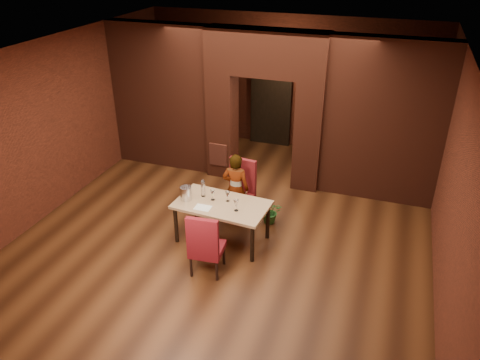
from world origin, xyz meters
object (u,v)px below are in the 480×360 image
(wine_glass_a, at_px, (213,195))
(water_bottle, at_px, (203,188))
(dining_table, at_px, (222,222))
(person_seated, at_px, (236,189))
(wine_bucket, at_px, (186,193))
(wine_glass_c, at_px, (236,205))
(wine_glass_b, at_px, (228,196))
(chair_far, at_px, (238,192))
(chair_near, at_px, (207,242))
(potted_plant, at_px, (271,211))

(wine_glass_a, relative_size, water_bottle, 0.64)
(water_bottle, bearing_deg, dining_table, -18.64)
(person_seated, bearing_deg, wine_bucket, 45.48)
(wine_glass_c, xyz_separation_m, water_bottle, (-0.71, 0.27, 0.05))
(wine_bucket, bearing_deg, wine_glass_a, 16.62)
(person_seated, height_order, water_bottle, person_seated)
(dining_table, height_order, wine_bucket, wine_bucket)
(wine_glass_a, relative_size, wine_bucket, 0.83)
(wine_glass_b, height_order, water_bottle, water_bottle)
(chair_far, relative_size, water_bottle, 3.67)
(dining_table, xyz_separation_m, water_bottle, (-0.40, 0.13, 0.53))
(wine_glass_c, bearing_deg, dining_table, 156.57)
(chair_near, relative_size, wine_glass_b, 5.79)
(wine_bucket, bearing_deg, chair_far, 51.80)
(chair_near, relative_size, wine_glass_c, 5.35)
(chair_near, distance_m, wine_glass_b, 1.02)
(dining_table, bearing_deg, wine_glass_b, 62.08)
(dining_table, relative_size, wine_glass_c, 7.69)
(chair_near, distance_m, potted_plant, 1.80)
(wine_glass_a, height_order, wine_glass_c, wine_glass_c)
(wine_glass_a, bearing_deg, person_seated, 71.26)
(dining_table, height_order, chair_far, chair_far)
(wine_glass_a, xyz_separation_m, water_bottle, (-0.21, 0.07, 0.06))
(wine_glass_b, height_order, wine_glass_c, wine_glass_c)
(chair_far, xyz_separation_m, wine_glass_c, (0.29, -0.89, 0.27))
(chair_near, xyz_separation_m, wine_glass_a, (-0.27, 0.93, 0.29))
(chair_far, distance_m, wine_bucket, 1.09)
(wine_glass_a, distance_m, water_bottle, 0.23)
(person_seated, relative_size, wine_glass_c, 6.69)
(wine_glass_b, xyz_separation_m, potted_plant, (0.58, 0.71, -0.60))
(wine_glass_a, bearing_deg, chair_near, -73.62)
(chair_near, xyz_separation_m, wine_glass_c, (0.22, 0.73, 0.29))
(dining_table, distance_m, chair_far, 0.79)
(wine_glass_b, bearing_deg, wine_glass_c, -45.29)
(dining_table, bearing_deg, wine_glass_c, -19.40)
(dining_table, relative_size, wine_glass_a, 7.85)
(water_bottle, bearing_deg, wine_glass_a, -18.81)
(wine_glass_a, relative_size, wine_glass_c, 0.98)
(wine_glass_a, bearing_deg, potted_plant, 41.96)
(dining_table, relative_size, chair_far, 1.37)
(dining_table, xyz_separation_m, wine_glass_a, (-0.19, 0.06, 0.47))
(wine_glass_b, height_order, wine_bucket, wine_bucket)
(wine_glass_c, distance_m, water_bottle, 0.76)
(wine_glass_b, relative_size, water_bottle, 0.61)
(person_seated, bearing_deg, wine_glass_c, 107.05)
(dining_table, height_order, chair_near, chair_near)
(wine_bucket, bearing_deg, wine_glass_c, -3.99)
(dining_table, distance_m, wine_glass_a, 0.51)
(wine_glass_b, bearing_deg, wine_bucket, -165.67)
(chair_near, xyz_separation_m, wine_bucket, (-0.71, 0.80, 0.31))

